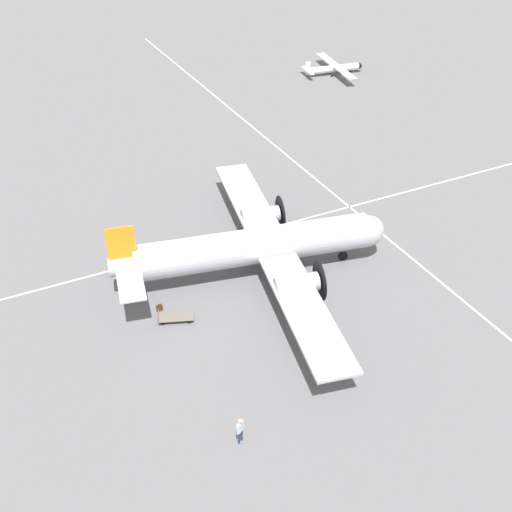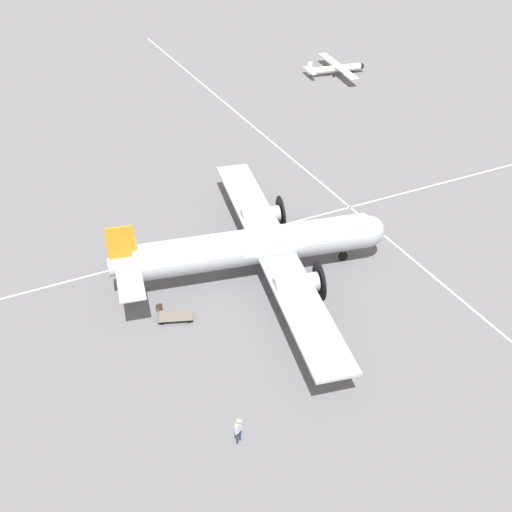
{
  "view_description": "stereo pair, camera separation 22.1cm",
  "coord_description": "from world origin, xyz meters",
  "views": [
    {
      "loc": [
        16.62,
        33.6,
        27.54
      ],
      "look_at": [
        0.0,
        0.0,
        1.54
      ],
      "focal_mm": 45.0,
      "sensor_mm": 36.0,
      "label": 1
    },
    {
      "loc": [
        16.42,
        33.69,
        27.54
      ],
      "look_at": [
        0.0,
        0.0,
        1.54
      ],
      "focal_mm": 45.0,
      "sensor_mm": 36.0,
      "label": 2
    }
  ],
  "objects": [
    {
      "name": "light_aircraft_distant",
      "position": [
        -27.96,
        -34.05,
        0.83
      ],
      "size": [
        7.88,
        10.5,
        2.01
      ],
      "rotation": [
        0.0,
        0.0,
        2.99
      ],
      "color": "white",
      "rests_on": "ground_plane"
    },
    {
      "name": "apron_line_northsouth",
      "position": [
        -11.34,
        0.0,
        0.0
      ],
      "size": [
        0.16,
        120.0,
        0.01
      ],
      "color": "silver",
      "rests_on": "ground_plane"
    },
    {
      "name": "ground_plane",
      "position": [
        0.0,
        0.0,
        0.0
      ],
      "size": [
        300.0,
        300.0,
        0.0
      ],
      "primitive_type": "plane",
      "color": "slate"
    },
    {
      "name": "apron_line_eastwest",
      "position": [
        0.0,
        -5.03,
        0.0
      ],
      "size": [
        120.0,
        0.16,
        0.01
      ],
      "color": "silver",
      "rests_on": "ground_plane"
    },
    {
      "name": "suitcase_near_door",
      "position": [
        7.68,
        0.93,
        0.26
      ],
      "size": [
        0.43,
        0.13,
        0.56
      ],
      "color": "#47331E",
      "rests_on": "ground_plane"
    },
    {
      "name": "airliner_main",
      "position": [
        -0.36,
        0.07,
        2.41
      ],
      "size": [
        20.02,
        26.54,
        5.44
      ],
      "rotation": [
        0.0,
        0.0,
        2.94
      ],
      "color": "#ADB2BC",
      "rests_on": "ground_plane"
    },
    {
      "name": "baggage_cart",
      "position": [
        7.03,
        2.27,
        0.28
      ],
      "size": [
        2.56,
        1.86,
        0.56
      ],
      "rotation": [
        0.0,
        0.0,
        2.79
      ],
      "color": "#6B665B",
      "rests_on": "ground_plane"
    },
    {
      "name": "crew_foreground",
      "position": [
        7.44,
        13.16,
        1.06
      ],
      "size": [
        0.52,
        0.36,
        1.73
      ],
      "rotation": [
        0.0,
        0.0,
        -2.61
      ],
      "color": "navy",
      "rests_on": "ground_plane"
    }
  ]
}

